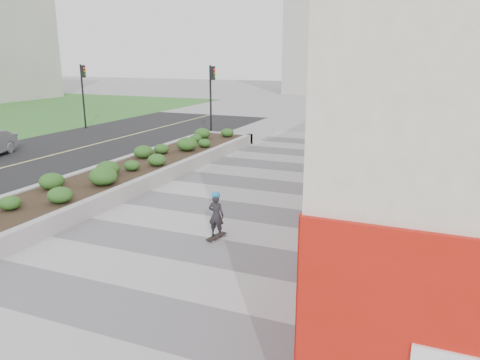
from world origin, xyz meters
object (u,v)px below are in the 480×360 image
object	(u,v)px
traffic_signal_near	(212,90)
traffic_signal_far	(83,87)
skateboarder	(216,215)
planter	(134,169)

from	to	relation	value
traffic_signal_near	traffic_signal_far	xyz separation A→B (m)	(-9.20, -0.50, 0.00)
traffic_signal_near	skateboarder	world-z (taller)	traffic_signal_near
skateboarder	traffic_signal_far	bearing A→B (deg)	148.98
planter	skateboarder	world-z (taller)	skateboarder
planter	traffic_signal_far	size ratio (longest dim) A/B	4.29
planter	traffic_signal_near	bearing A→B (deg)	99.35
traffic_signal_far	planter	bearing A→B (deg)	-42.46
skateboarder	traffic_signal_near	bearing A→B (deg)	126.32
traffic_signal_near	traffic_signal_far	distance (m)	9.21
planter	skateboarder	distance (m)	7.17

